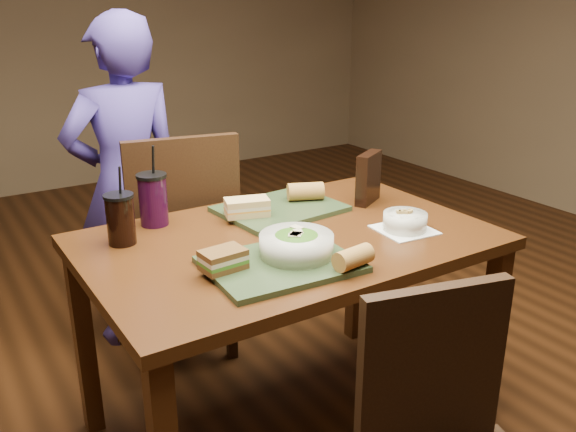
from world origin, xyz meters
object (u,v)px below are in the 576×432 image
object	(u,v)px
sandwich_far	(247,207)
baguette_far	(305,191)
chair_far	(177,241)
tray_near	(281,264)
baguette_near	(353,258)
soup_bowl	(405,221)
salad_bowl	(296,243)
chip_bag	(368,178)
cup_berry	(153,199)
tray_far	(280,209)
sandwich_near	(223,260)
diner	(127,185)
dining_table	(288,262)
cup_cola	(121,219)

from	to	relation	value
sandwich_far	baguette_far	size ratio (longest dim) A/B	1.26
chair_far	tray_near	size ratio (longest dim) A/B	2.38
sandwich_far	baguette_near	bearing A→B (deg)	-85.52
tray_near	soup_bowl	size ratio (longest dim) A/B	2.21
tray_near	salad_bowl	size ratio (longest dim) A/B	1.92
chip_bag	salad_bowl	bearing A→B (deg)	-178.49
sandwich_far	cup_berry	distance (m)	0.32
soup_bowl	tray_far	bearing A→B (deg)	122.54
chair_far	salad_bowl	distance (m)	0.83
sandwich_near	cup_berry	world-z (taller)	cup_berry
salad_bowl	baguette_far	bearing A→B (deg)	52.96
baguette_far	diner	bearing A→B (deg)	123.14
sandwich_far	cup_berry	world-z (taller)	cup_berry
soup_bowl	salad_bowl	bearing A→B (deg)	-178.48
sandwich_far	baguette_near	distance (m)	0.54
dining_table	chip_bag	size ratio (longest dim) A/B	6.80
diner	sandwich_far	bearing A→B (deg)	102.68
diner	soup_bowl	size ratio (longest dim) A/B	7.58
tray_far	cup_cola	distance (m)	0.59
diner	sandwich_far	xyz separation A→B (m)	(0.19, -0.73, 0.08)
salad_bowl	tray_near	bearing A→B (deg)	-166.63
dining_table	diner	world-z (taller)	diner
cup_berry	tray_near	bearing A→B (deg)	-71.49
tray_near	cup_berry	bearing A→B (deg)	108.51
dining_table	chair_far	distance (m)	0.64
salad_bowl	baguette_far	size ratio (longest dim) A/B	1.64
diner	salad_bowl	size ratio (longest dim) A/B	6.60
baguette_near	cup_cola	distance (m)	0.74
chair_far	diner	size ratio (longest dim) A/B	0.69
sandwich_near	cup_berry	bearing A→B (deg)	91.84
soup_bowl	chair_far	bearing A→B (deg)	122.75
salad_bowl	dining_table	bearing A→B (deg)	64.70
chip_bag	baguette_far	bearing A→B (deg)	124.89
tray_far	soup_bowl	size ratio (longest dim) A/B	2.21
tray_near	baguette_far	size ratio (longest dim) A/B	3.16
tray_near	cup_cola	bearing A→B (deg)	127.66
baguette_near	sandwich_far	bearing A→B (deg)	94.48
diner	sandwich_far	size ratio (longest dim) A/B	8.58
dining_table	cup_berry	xyz separation A→B (m)	(-0.33, 0.34, 0.18)
diner	cup_cola	world-z (taller)	diner
salad_bowl	baguette_near	xyz separation A→B (m)	(0.09, -0.16, -0.01)
sandwich_near	baguette_near	distance (m)	0.36
dining_table	sandwich_near	size ratio (longest dim) A/B	10.22
chair_far	soup_bowl	size ratio (longest dim) A/B	5.25
tray_far	salad_bowl	xyz separation A→B (m)	(-0.19, -0.40, 0.05)
tray_near	sandwich_near	bearing A→B (deg)	165.29
salad_bowl	baguette_far	world-z (taller)	salad_bowl
chair_far	baguette_near	distance (m)	0.99
dining_table	sandwich_far	size ratio (longest dim) A/B	7.73
sandwich_far	chip_bag	bearing A→B (deg)	-8.59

